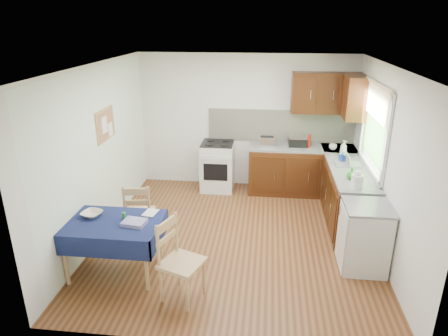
# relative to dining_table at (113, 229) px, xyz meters

# --- Properties ---
(floor) EXTENTS (4.20, 4.20, 0.00)m
(floor) POSITION_rel_dining_table_xyz_m (1.45, 1.03, -0.62)
(floor) COLOR #512915
(floor) RESTS_ON ground
(ceiling) EXTENTS (4.00, 4.20, 0.02)m
(ceiling) POSITION_rel_dining_table_xyz_m (1.45, 1.03, 1.88)
(ceiling) COLOR white
(ceiling) RESTS_ON wall_back
(wall_back) EXTENTS (4.00, 0.02, 2.50)m
(wall_back) POSITION_rel_dining_table_xyz_m (1.45, 3.13, 0.63)
(wall_back) COLOR silver
(wall_back) RESTS_ON ground
(wall_front) EXTENTS (4.00, 0.02, 2.50)m
(wall_front) POSITION_rel_dining_table_xyz_m (1.45, -1.07, 0.63)
(wall_front) COLOR silver
(wall_front) RESTS_ON ground
(wall_left) EXTENTS (0.02, 4.20, 2.50)m
(wall_left) POSITION_rel_dining_table_xyz_m (-0.55, 1.03, 0.63)
(wall_left) COLOR white
(wall_left) RESTS_ON ground
(wall_right) EXTENTS (0.02, 4.20, 2.50)m
(wall_right) POSITION_rel_dining_table_xyz_m (3.45, 1.03, 0.63)
(wall_right) COLOR silver
(wall_right) RESTS_ON ground
(base_cabinets) EXTENTS (1.90, 2.30, 0.86)m
(base_cabinets) POSITION_rel_dining_table_xyz_m (2.80, 2.28, -0.19)
(base_cabinets) COLOR #351A09
(base_cabinets) RESTS_ON ground
(worktop_back) EXTENTS (1.90, 0.60, 0.04)m
(worktop_back) POSITION_rel_dining_table_xyz_m (2.50, 2.83, 0.26)
(worktop_back) COLOR slate
(worktop_back) RESTS_ON base_cabinets
(worktop_right) EXTENTS (0.60, 1.70, 0.04)m
(worktop_right) POSITION_rel_dining_table_xyz_m (3.15, 1.68, 0.26)
(worktop_right) COLOR slate
(worktop_right) RESTS_ON base_cabinets
(worktop_corner) EXTENTS (0.60, 0.60, 0.04)m
(worktop_corner) POSITION_rel_dining_table_xyz_m (3.15, 2.83, 0.26)
(worktop_corner) COLOR slate
(worktop_corner) RESTS_ON base_cabinets
(splashback) EXTENTS (2.70, 0.02, 0.60)m
(splashback) POSITION_rel_dining_table_xyz_m (2.10, 3.11, 0.58)
(splashback) COLOR beige
(splashback) RESTS_ON wall_back
(upper_cabinets) EXTENTS (1.20, 0.85, 0.70)m
(upper_cabinets) POSITION_rel_dining_table_xyz_m (2.97, 2.83, 1.23)
(upper_cabinets) COLOR #351A09
(upper_cabinets) RESTS_ON wall_back
(stove) EXTENTS (0.60, 0.61, 0.92)m
(stove) POSITION_rel_dining_table_xyz_m (0.95, 2.83, -0.16)
(stove) COLOR silver
(stove) RESTS_ON ground
(window) EXTENTS (0.04, 1.48, 1.26)m
(window) POSITION_rel_dining_table_xyz_m (3.42, 1.73, 1.03)
(window) COLOR #2F5C26
(window) RESTS_ON wall_right
(fridge) EXTENTS (0.58, 0.60, 0.89)m
(fridge) POSITION_rel_dining_table_xyz_m (3.15, 0.48, -0.18)
(fridge) COLOR silver
(fridge) RESTS_ON ground
(corkboard) EXTENTS (0.04, 0.62, 0.47)m
(corkboard) POSITION_rel_dining_table_xyz_m (-0.52, 1.33, 0.97)
(corkboard) COLOR tan
(corkboard) RESTS_ON wall_left
(dining_table) EXTENTS (1.21, 0.82, 0.73)m
(dining_table) POSITION_rel_dining_table_xyz_m (0.00, 0.00, 0.00)
(dining_table) COLOR #0E1138
(dining_table) RESTS_ON ground
(chair_far) EXTENTS (0.48, 0.48, 0.93)m
(chair_far) POSITION_rel_dining_table_xyz_m (0.08, 0.75, -0.13)
(chair_far) COLOR tan
(chair_far) RESTS_ON ground
(chair_near) EXTENTS (0.56, 0.56, 0.99)m
(chair_near) POSITION_rel_dining_table_xyz_m (0.91, -0.38, -0.10)
(chair_near) COLOR tan
(chair_near) RESTS_ON ground
(toaster) EXTENTS (0.27, 0.17, 0.21)m
(toaster) POSITION_rel_dining_table_xyz_m (1.85, 2.75, 0.37)
(toaster) COLOR silver
(toaster) RESTS_ON worktop_back
(sandwich_press) EXTENTS (0.31, 0.27, 0.18)m
(sandwich_press) POSITION_rel_dining_table_xyz_m (2.40, 2.87, 0.37)
(sandwich_press) COLOR black
(sandwich_press) RESTS_ON worktop_back
(sauce_bottle) EXTENTS (0.05, 0.05, 0.24)m
(sauce_bottle) POSITION_rel_dining_table_xyz_m (2.60, 2.78, 0.39)
(sauce_bottle) COLOR #B4170E
(sauce_bottle) RESTS_ON worktop_back
(yellow_packet) EXTENTS (0.12, 0.10, 0.15)m
(yellow_packet) POSITION_rel_dining_table_xyz_m (2.43, 2.91, 0.35)
(yellow_packet) COLOR gold
(yellow_packet) RESTS_ON worktop_back
(dish_rack) EXTENTS (0.39, 0.29, 0.18)m
(dish_rack) POSITION_rel_dining_table_xyz_m (3.14, 1.93, 0.30)
(dish_rack) COLOR gray
(dish_rack) RESTS_ON worktop_right
(kettle) EXTENTS (0.16, 0.16, 0.27)m
(kettle) POSITION_rel_dining_table_xyz_m (3.09, 0.98, 0.39)
(kettle) COLOR silver
(kettle) RESTS_ON worktop_right
(cup) EXTENTS (0.16, 0.16, 0.11)m
(cup) POSITION_rel_dining_table_xyz_m (3.01, 2.69, 0.33)
(cup) COLOR silver
(cup) RESTS_ON worktop_back
(soap_bottle_a) EXTENTS (0.16, 0.16, 0.29)m
(soap_bottle_a) POSITION_rel_dining_table_xyz_m (3.12, 2.30, 0.42)
(soap_bottle_a) COLOR silver
(soap_bottle_a) RESTS_ON worktop_right
(soap_bottle_b) EXTENTS (0.11, 0.11, 0.18)m
(soap_bottle_b) POSITION_rel_dining_table_xyz_m (3.07, 2.05, 0.36)
(soap_bottle_b) COLOR #1B3FA0
(soap_bottle_b) RESTS_ON worktop_right
(soap_bottle_c) EXTENTS (0.14, 0.14, 0.17)m
(soap_bottle_c) POSITION_rel_dining_table_xyz_m (3.08, 1.32, 0.36)
(soap_bottle_c) COLOR #268323
(soap_bottle_c) RESTS_ON worktop_right
(plate_bowl) EXTENTS (0.31, 0.31, 0.06)m
(plate_bowl) POSITION_rel_dining_table_xyz_m (-0.30, 0.11, 0.14)
(plate_bowl) COLOR beige
(plate_bowl) RESTS_ON dining_table
(book) EXTENTS (0.19, 0.24, 0.02)m
(book) POSITION_rel_dining_table_xyz_m (0.33, 0.28, 0.11)
(book) COLOR white
(book) RESTS_ON dining_table
(spice_jar) EXTENTS (0.04, 0.04, 0.09)m
(spice_jar) POSITION_rel_dining_table_xyz_m (0.13, 0.09, 0.15)
(spice_jar) COLOR #23812F
(spice_jar) RESTS_ON dining_table
(tea_towel) EXTENTS (0.30, 0.25, 0.05)m
(tea_towel) POSITION_rel_dining_table_xyz_m (0.30, -0.03, 0.13)
(tea_towel) COLOR navy
(tea_towel) RESTS_ON dining_table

